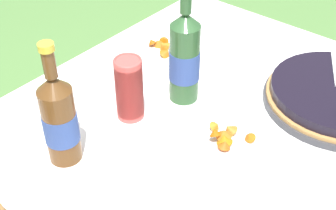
{
  "coord_description": "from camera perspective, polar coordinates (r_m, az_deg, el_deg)",
  "views": [
    {
      "loc": [
        -0.57,
        -0.51,
        1.48
      ],
      "look_at": [
        0.14,
        0.09,
        0.74
      ],
      "focal_mm": 50.0,
      "sensor_mm": 36.0,
      "label": 1
    }
  ],
  "objects": [
    {
      "name": "snack_plate_left",
      "position": [
        1.17,
        6.6,
        -4.33
      ],
      "size": [
        0.23,
        0.23,
        0.06
      ],
      "color": "white",
      "rests_on": "tablecloth"
    },
    {
      "name": "cider_bottle_amber",
      "position": [
        1.08,
        -13.09,
        -1.7
      ],
      "size": [
        0.08,
        0.08,
        0.31
      ],
      "color": "brown",
      "rests_on": "tablecloth"
    },
    {
      "name": "garden_table",
      "position": [
        1.15,
        -1.1,
        -10.06
      ],
      "size": [
        1.64,
        1.03,
        0.68
      ],
      "color": "brown",
      "rests_on": "ground_plane"
    },
    {
      "name": "cider_bottle_green",
      "position": [
        1.24,
        2.03,
        5.78
      ],
      "size": [
        0.08,
        0.08,
        0.34
      ],
      "color": "#2D562D",
      "rests_on": "tablecloth"
    },
    {
      "name": "snack_plate_near",
      "position": [
        1.5,
        -0.65,
        6.81
      ],
      "size": [
        0.21,
        0.21,
        0.05
      ],
      "color": "white",
      "rests_on": "tablecloth"
    },
    {
      "name": "tablecloth",
      "position": [
        1.11,
        -1.13,
        -8.41
      ],
      "size": [
        1.65,
        1.04,
        0.1
      ],
      "color": "white",
      "rests_on": "garden_table"
    },
    {
      "name": "cup_stack",
      "position": [
        1.2,
        -4.75,
        1.97
      ],
      "size": [
        0.07,
        0.07,
        0.18
      ],
      "color": "#E04C47",
      "rests_on": "tablecloth"
    }
  ]
}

